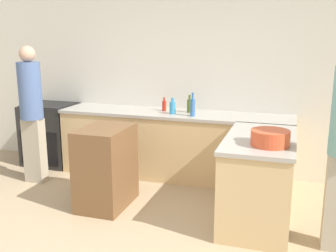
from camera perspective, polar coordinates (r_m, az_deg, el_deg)
wall_back at (r=5.49m, az=1.95°, el=7.35°), size 8.00×0.06×2.70m
counter_back at (r=5.33m, az=0.84°, el=-2.72°), size 3.12×0.67×0.89m
counter_peninsula at (r=4.20m, az=13.00°, el=-7.44°), size 0.69×1.33×0.89m
range_oven at (r=6.15m, az=-16.58°, el=-1.10°), size 0.72×0.65×0.90m
island_table at (r=4.48m, az=-8.98°, el=-5.89°), size 0.49×0.71×0.91m
mixing_bowl at (r=3.76m, az=14.61°, el=-1.69°), size 0.36×0.36×0.15m
dish_soap_bottle at (r=5.12m, az=0.66°, el=2.71°), size 0.08×0.08×0.21m
hot_sauce_bottle at (r=5.33m, az=-0.55°, el=3.00°), size 0.06×0.06×0.18m
olive_oil_bottle at (r=5.22m, az=3.15°, el=2.99°), size 0.07×0.07×0.23m
water_bottle_blue at (r=4.97m, az=3.60°, el=2.79°), size 0.06×0.06×0.30m
person_by_range at (r=5.31m, az=-19.20°, el=2.38°), size 0.29×0.29×1.77m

